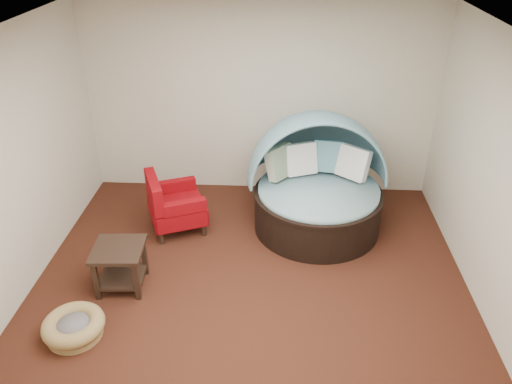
# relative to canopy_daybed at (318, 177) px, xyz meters

# --- Properties ---
(floor) EXTENTS (5.00, 5.00, 0.00)m
(floor) POSITION_rel_canopy_daybed_xyz_m (-0.81, -1.50, -0.72)
(floor) COLOR #401D12
(floor) RESTS_ON ground
(wall_back) EXTENTS (5.00, 0.00, 5.00)m
(wall_back) POSITION_rel_canopy_daybed_xyz_m (-0.81, 1.00, 0.68)
(wall_back) COLOR beige
(wall_back) RESTS_ON floor
(wall_left) EXTENTS (0.00, 5.00, 5.00)m
(wall_left) POSITION_rel_canopy_daybed_xyz_m (-3.31, -1.50, 0.68)
(wall_left) COLOR beige
(wall_left) RESTS_ON floor
(wall_right) EXTENTS (0.00, 5.00, 5.00)m
(wall_right) POSITION_rel_canopy_daybed_xyz_m (1.69, -1.50, 0.68)
(wall_right) COLOR beige
(wall_right) RESTS_ON floor
(ceiling) EXTENTS (5.00, 5.00, 0.00)m
(ceiling) POSITION_rel_canopy_daybed_xyz_m (-0.81, -1.50, 2.08)
(ceiling) COLOR white
(ceiling) RESTS_ON wall_back
(canopy_daybed) EXTENTS (1.93, 1.86, 1.55)m
(canopy_daybed) POSITION_rel_canopy_daybed_xyz_m (0.00, 0.00, 0.00)
(canopy_daybed) COLOR black
(canopy_daybed) RESTS_ON floor
(pet_basket) EXTENTS (0.69, 0.69, 0.22)m
(pet_basket) POSITION_rel_canopy_daybed_xyz_m (-2.54, -2.22, -0.61)
(pet_basket) COLOR olive
(pet_basket) RESTS_ON floor
(red_armchair) EXTENTS (0.91, 0.91, 0.82)m
(red_armchair) POSITION_rel_canopy_daybed_xyz_m (-1.90, -0.25, -0.34)
(red_armchair) COLOR black
(red_armchair) RESTS_ON floor
(side_table) EXTENTS (0.59, 0.59, 0.53)m
(side_table) POSITION_rel_canopy_daybed_xyz_m (-2.27, -1.44, -0.38)
(side_table) COLOR black
(side_table) RESTS_ON floor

